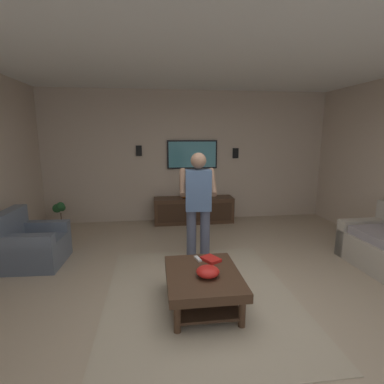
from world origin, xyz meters
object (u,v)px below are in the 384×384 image
book (211,259)px  wall_speaker_left (236,153)px  armchair (32,246)px  coffee_table (203,281)px  tv (192,154)px  media_console (194,210)px  bowl (208,272)px  remote_white (198,259)px  wall_speaker_right (139,151)px  potted_plant_short (60,211)px  vase_round (185,193)px  person_standing (198,202)px

book → wall_speaker_left: size_ratio=1.00×
armchair → coffee_table: (-1.39, -2.31, 0.02)m
book → tv: bearing=146.4°
tv → book: tv is taller
media_console → bowl: size_ratio=6.81×
armchair → remote_white: (-1.05, -2.30, 0.13)m
wall_speaker_left → wall_speaker_right: wall_speaker_right is taller
potted_plant_short → remote_white: potted_plant_short is taller
media_console → bowl: media_console is taller
media_console → bowl: (-3.25, 0.29, 0.18)m
potted_plant_short → bowl: (-3.09, -2.42, 0.07)m
media_console → wall_speaker_left: (0.25, -0.97, 1.20)m
wall_speaker_right → bowl: bearing=-166.4°
coffee_table → wall_speaker_right: (3.41, 0.81, 1.25)m
armchair → book: bearing=-21.5°
media_console → remote_white: (-2.82, 0.33, 0.14)m
coffee_table → book: size_ratio=4.55×
coffee_table → wall_speaker_right: size_ratio=4.55×
potted_plant_short → vase_round: (0.12, -2.53, 0.27)m
coffee_table → book: 0.35m
armchair → person_standing: bearing=-4.1°
book → vase_round: bearing=150.0°
media_console → person_standing: bearing=-6.0°
person_standing → book: (-0.81, -0.03, -0.51)m
coffee_table → book: bearing=-25.8°
vase_round → potted_plant_short: bearing=92.7°
vase_round → wall_speaker_right: size_ratio=1.00×
bowl → vase_round: size_ratio=1.13×
book → vase_round: size_ratio=1.00×
remote_white → person_standing: bearing=157.7°
tv → coffee_table: bearing=-5.5°
potted_plant_short → wall_speaker_left: size_ratio=2.63×
vase_round → wall_speaker_left: size_ratio=1.00×
potted_plant_short → wall_speaker_right: (0.41, -1.58, 1.15)m
armchair → person_standing: size_ratio=0.51×
armchair → wall_speaker_right: size_ratio=3.83×
person_standing → bowl: bearing=-178.6°
tv → wall_speaker_left: bearing=90.8°
potted_plant_short → wall_speaker_right: wall_speaker_right is taller
wall_speaker_right → coffee_table: bearing=-166.6°
remote_white → book: 0.16m
person_standing → potted_plant_short: person_standing is taller
potted_plant_short → bowl: potted_plant_short is taller
armchair → wall_speaker_right: bearing=55.9°
remote_white → bowl: bearing=-7.8°
bowl → wall_speaker_right: size_ratio=1.13×
tv → vase_round: 0.87m
coffee_table → vase_round: size_ratio=4.55×
armchair → media_console: armchair is taller
coffee_table → tv: size_ratio=0.92×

